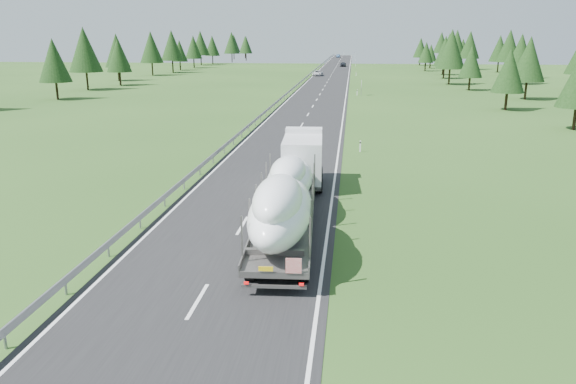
# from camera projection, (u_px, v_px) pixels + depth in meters

# --- Properties ---
(ground) EXTENTS (400.00, 400.00, 0.00)m
(ground) POSITION_uv_depth(u_px,v_px,m) (198.00, 301.00, 21.51)
(ground) COLOR #254617
(ground) RESTS_ON ground
(road_surface) EXTENTS (10.00, 400.00, 0.02)m
(road_surface) POSITION_uv_depth(u_px,v_px,m) (325.00, 85.00, 117.27)
(road_surface) COLOR black
(road_surface) RESTS_ON ground
(guardrail) EXTENTS (0.10, 400.00, 0.76)m
(guardrail) POSITION_uv_depth(u_px,v_px,m) (300.00, 82.00, 117.63)
(guardrail) COLOR slate
(guardrail) RESTS_ON ground
(marker_posts) EXTENTS (0.13, 350.08, 1.00)m
(marker_posts) POSITION_uv_depth(u_px,v_px,m) (356.00, 69.00, 169.08)
(marker_posts) COLOR silver
(marker_posts) RESTS_ON ground
(highway_sign) EXTENTS (0.08, 0.90, 2.60)m
(highway_sign) POSITION_uv_depth(u_px,v_px,m) (361.00, 85.00, 96.85)
(highway_sign) COLOR slate
(highway_sign) RESTS_ON ground
(tree_line_right) EXTENTS (28.41, 283.65, 12.62)m
(tree_line_right) POSITION_uv_depth(u_px,v_px,m) (523.00, 52.00, 114.74)
(tree_line_right) COLOR black
(tree_line_right) RESTS_ON ground
(tree_line_left) EXTENTS (15.02, 283.94, 12.59)m
(tree_line_left) POSITION_uv_depth(u_px,v_px,m) (132.00, 49.00, 128.22)
(tree_line_left) COLOR black
(tree_line_left) RESTS_ON ground
(boat_truck) EXTENTS (3.50, 19.97, 4.11)m
(boat_truck) POSITION_uv_depth(u_px,v_px,m) (289.00, 186.00, 29.69)
(boat_truck) COLOR silver
(boat_truck) RESTS_ON ground
(distant_van) EXTENTS (2.61, 5.17, 1.40)m
(distant_van) POSITION_uv_depth(u_px,v_px,m) (318.00, 73.00, 145.80)
(distant_van) COLOR silver
(distant_van) RESTS_ON ground
(distant_car_dark) EXTENTS (2.20, 4.67, 1.54)m
(distant_car_dark) POSITION_uv_depth(u_px,v_px,m) (343.00, 64.00, 190.93)
(distant_car_dark) COLOR black
(distant_car_dark) RESTS_ON ground
(distant_car_blue) EXTENTS (1.67, 4.75, 1.56)m
(distant_car_blue) POSITION_uv_depth(u_px,v_px,m) (338.00, 56.00, 274.48)
(distant_car_blue) COLOR navy
(distant_car_blue) RESTS_ON ground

